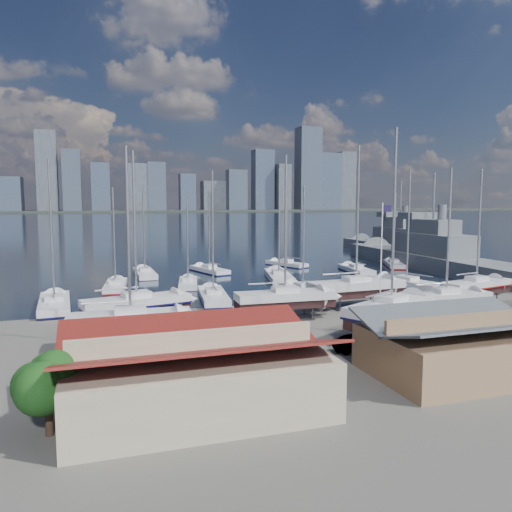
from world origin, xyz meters
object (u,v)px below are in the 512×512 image
object	(u,v)px
naval_ship_west	(399,246)
naval_ship_east	(431,259)
sailboat_cradle_0	(137,304)
car_a	(279,359)
flagpole	(382,253)

from	to	relation	value
naval_ship_west	naval_ship_east	bearing A→B (deg)	157.88
sailboat_cradle_0	naval_ship_west	bearing A→B (deg)	25.37
car_a	flagpole	size ratio (longest dim) A/B	0.38
naval_ship_west	car_a	xyz separation A→B (m)	(-53.03, -64.71, -0.92)
sailboat_cradle_0	naval_ship_west	size ratio (longest dim) A/B	0.40
car_a	sailboat_cradle_0	bearing A→B (deg)	133.01
sailboat_cradle_0	naval_ship_west	world-z (taller)	naval_ship_west
sailboat_cradle_0	naval_ship_east	size ratio (longest dim) A/B	0.34
naval_ship_east	car_a	distance (m)	59.78
sailboat_cradle_0	flagpole	distance (m)	24.13
sailboat_cradle_0	car_a	size ratio (longest dim) A/B	3.70
sailboat_cradle_0	flagpole	size ratio (longest dim) A/B	1.41
naval_ship_east	naval_ship_west	world-z (taller)	naval_ship_east
flagpole	car_a	bearing A→B (deg)	-142.97
flagpole	naval_ship_east	bearing A→B (deg)	46.08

